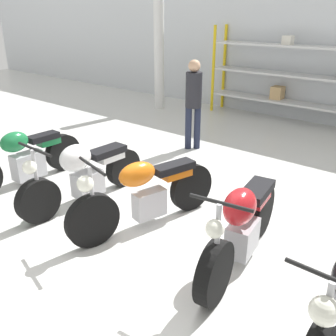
{
  "coord_description": "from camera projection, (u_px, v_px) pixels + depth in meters",
  "views": [
    {
      "loc": [
        2.88,
        -3.09,
        2.6
      ],
      "look_at": [
        0.0,
        0.4,
        0.7
      ],
      "focal_mm": 40.0,
      "sensor_mm": 36.0,
      "label": 1
    }
  ],
  "objects": [
    {
      "name": "motorcycle_orange",
      "position": [
        146.0,
        193.0,
        4.74
      ],
      "size": [
        0.79,
        2.14,
        1.03
      ],
      "rotation": [
        0.0,
        0.0,
        -1.81
      ],
      "color": "black",
      "rests_on": "ground_plane"
    },
    {
      "name": "person_browsing",
      "position": [
        194.0,
        98.0,
        7.29
      ],
      "size": [
        0.45,
        0.45,
        1.76
      ],
      "rotation": [
        0.0,
        0.0,
        2.32
      ],
      "color": "#1E2338",
      "rests_on": "ground_plane"
    },
    {
      "name": "motorcycle_green",
      "position": [
        23.0,
        158.0,
        5.98
      ],
      "size": [
        0.56,
        2.1,
        1.01
      ],
      "rotation": [
        0.0,
        0.0,
        -1.57
      ],
      "color": "black",
      "rests_on": "ground_plane"
    },
    {
      "name": "ground_plane",
      "position": [
        149.0,
        226.0,
        4.9
      ],
      "size": [
        30.0,
        30.0,
        0.0
      ],
      "primitive_type": "plane",
      "color": "silver"
    },
    {
      "name": "shelving_rack",
      "position": [
        307.0,
        77.0,
        8.91
      ],
      "size": [
        4.98,
        0.63,
        2.27
      ],
      "color": "yellow",
      "rests_on": "ground_plane"
    },
    {
      "name": "support_pillar",
      "position": [
        159.0,
        43.0,
        10.16
      ],
      "size": [
        0.28,
        0.28,
        3.6
      ],
      "color": "silver",
      "rests_on": "ground_plane"
    },
    {
      "name": "motorcycle_red",
      "position": [
        242.0,
        225.0,
        4.04
      ],
      "size": [
        0.65,
        2.05,
        1.06
      ],
      "rotation": [
        0.0,
        0.0,
        -1.41
      ],
      "color": "black",
      "rests_on": "ground_plane"
    },
    {
      "name": "motorcycle_white",
      "position": [
        84.0,
        173.0,
        5.38
      ],
      "size": [
        0.74,
        2.12,
        1.03
      ],
      "rotation": [
        0.0,
        0.0,
        -1.6
      ],
      "color": "black",
      "rests_on": "ground_plane"
    },
    {
      "name": "back_wall",
      "position": [
        331.0,
        48.0,
        8.73
      ],
      "size": [
        30.0,
        0.08,
        3.6
      ],
      "color": "silver",
      "rests_on": "ground_plane"
    }
  ]
}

